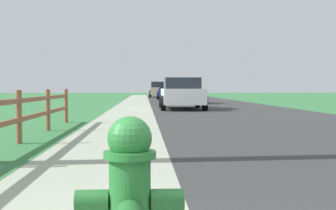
{
  "coord_description": "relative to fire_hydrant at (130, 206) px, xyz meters",
  "views": [
    {
      "loc": [
        -0.38,
        -1.53,
        1.05
      ],
      "look_at": [
        0.01,
        5.81,
        0.76
      ],
      "focal_mm": 48.57,
      "sensor_mm": 36.0,
      "label": 1
    }
  ],
  "objects": [
    {
      "name": "parked_suv_white",
      "position": [
        1.89,
        19.64,
        0.3
      ],
      "size": [
        2.12,
        4.8,
        1.51
      ],
      "color": "white",
      "rests_on": "ground"
    },
    {
      "name": "fire_hydrant",
      "position": [
        0.0,
        0.0,
        0.0
      ],
      "size": [
        0.53,
        0.44,
        0.91
      ],
      "color": "#287233",
      "rests_on": "ground"
    },
    {
      "name": "parked_car_blue",
      "position": [
        2.25,
        37.95,
        0.29
      ],
      "size": [
        2.13,
        4.76,
        1.5
      ],
      "color": "navy",
      "rests_on": "ground"
    },
    {
      "name": "ground_plane",
      "position": [
        0.45,
        24.32,
        -0.47
      ],
      "size": [
        120.0,
        120.0,
        0.0
      ],
      "primitive_type": "plane",
      "color": "#34733E"
    },
    {
      "name": "road_asphalt",
      "position": [
        3.95,
        26.32,
        -0.47
      ],
      "size": [
        7.0,
        66.0,
        0.01
      ],
      "primitive_type": "cube",
      "color": "#333333",
      "rests_on": "ground"
    },
    {
      "name": "curb_concrete",
      "position": [
        -2.55,
        26.32,
        -0.47
      ],
      "size": [
        6.0,
        66.0,
        0.01
      ],
      "primitive_type": "cube",
      "color": "#9FA590",
      "rests_on": "ground"
    },
    {
      "name": "parked_car_black",
      "position": [
        2.55,
        27.74,
        0.34
      ],
      "size": [
        2.14,
        4.85,
        1.59
      ],
      "color": "black",
      "rests_on": "ground"
    },
    {
      "name": "parked_car_beige",
      "position": [
        1.62,
        46.3,
        0.35
      ],
      "size": [
        2.02,
        4.54,
        1.65
      ],
      "color": "#C6B793",
      "rests_on": "ground"
    },
    {
      "name": "grass_verge",
      "position": [
        -4.05,
        26.32,
        -0.46
      ],
      "size": [
        5.0,
        66.0,
        0.0
      ],
      "primitive_type": "cube",
      "color": "#34733E",
      "rests_on": "ground"
    }
  ]
}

